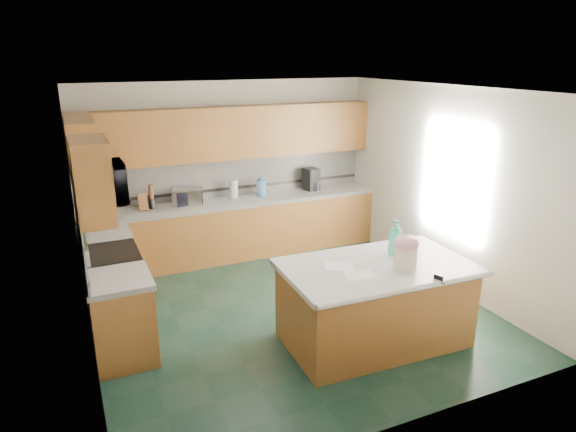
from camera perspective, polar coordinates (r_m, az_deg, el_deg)
floor at (r=6.55m, az=0.05°, el=-10.40°), size 4.60×4.60×0.00m
ceiling at (r=5.80m, az=0.06°, el=13.88°), size 4.60×4.60×0.00m
wall_back at (r=8.14m, az=-6.66°, el=5.24°), size 4.60×0.04×2.70m
wall_front at (r=4.16m, az=13.34°, el=-7.40°), size 4.60×0.04×2.70m
wall_left at (r=5.55m, az=-22.36°, el=-1.88°), size 0.04×4.60×2.70m
wall_right at (r=7.27m, az=17.02°, el=3.08°), size 0.04×4.60×2.70m
back_base_cab at (r=8.10m, az=-5.74°, el=-1.56°), size 4.60×0.60×0.86m
back_countertop at (r=7.96m, az=-5.85°, el=1.57°), size 4.60×0.64×0.06m
back_upper_cab at (r=7.87m, az=-6.40°, el=9.19°), size 4.60×0.33×0.78m
back_backsplash at (r=8.14m, az=-6.57°, el=4.41°), size 4.60×0.02×0.63m
back_accent_band at (r=8.18m, az=-6.51°, el=3.07°), size 4.60×0.01×0.05m
left_base_cab_rear at (r=7.09m, az=-19.41°, el=-5.37°), size 0.60×0.82×0.86m
left_counter_rear at (r=6.93m, az=-19.79°, el=-1.86°), size 0.64×0.82×0.06m
left_base_cab_front at (r=5.70m, az=-17.91°, el=-10.97°), size 0.60×0.72×0.86m
left_counter_front at (r=5.50m, az=-18.36°, el=-6.75°), size 0.64×0.72×0.06m
left_backsplash at (r=6.11m, az=-22.18°, el=-1.27°), size 0.02×2.30×0.63m
left_accent_band at (r=6.17m, az=-21.92°, el=-2.98°), size 0.01×2.30×0.05m
left_upper_cab_rear at (r=6.80m, az=-21.94°, el=6.72°), size 0.33×1.09×0.78m
left_upper_cab_front at (r=5.17m, az=-20.95°, el=3.74°), size 0.33×0.72×0.78m
range_body at (r=6.36m, az=-18.73°, el=-7.88°), size 0.60×0.76×0.88m
range_oven_door at (r=6.40m, az=-16.10°, el=-7.85°), size 0.02×0.68×0.55m
range_cooktop at (r=6.19m, az=-19.15°, el=-4.02°), size 0.62×0.78×0.04m
range_handle at (r=6.26m, az=-16.13°, el=-4.66°), size 0.02×0.66×0.02m
range_backguard at (r=6.13m, az=-21.67°, el=-3.28°), size 0.06×0.76×0.18m
microwave at (r=5.94m, az=-19.94°, el=3.47°), size 0.50×0.73×0.41m
island_base at (r=5.80m, az=9.57°, el=-9.79°), size 1.95×1.16×0.86m
island_top at (r=5.61m, az=9.80°, el=-5.61°), size 2.06×1.26×0.06m
island_bullnose at (r=5.17m, az=13.49°, el=-7.92°), size 2.02×0.13×0.06m
treat_jar at (r=5.50m, az=12.91°, el=-4.54°), size 0.27×0.27×0.25m
treat_jar_lid at (r=5.44m, az=13.03°, el=-2.92°), size 0.26×0.26×0.16m
treat_jar_knob at (r=5.42m, az=13.07°, el=-2.39°), size 0.09×0.03×0.03m
treat_jar_knob_end_l at (r=5.39m, az=12.69°, el=-2.46°), size 0.05×0.05×0.05m
treat_jar_knob_end_r at (r=5.44m, az=13.43°, el=-2.32°), size 0.05×0.05×0.05m
soap_bottle_island at (r=5.83m, az=11.86°, el=-2.34°), size 0.19×0.19×0.41m
paper_sheet_a at (r=5.32m, az=8.05°, el=-6.48°), size 0.35×0.29×0.00m
paper_sheet_b at (r=5.48m, az=5.79°, el=-5.63°), size 0.38×0.35×0.00m
clamp_body at (r=5.38m, az=16.38°, el=-6.69°), size 0.06×0.10×0.09m
clamp_handle at (r=5.34m, az=16.76°, el=-7.11°), size 0.02×0.07×0.02m
knife_block at (r=7.67m, az=-15.82°, el=1.51°), size 0.13×0.18×0.26m
utensil_crock at (r=7.73m, az=-14.89°, el=1.35°), size 0.12×0.12×0.14m
utensil_bundle at (r=7.68m, az=-14.99°, el=2.63°), size 0.07×0.07×0.21m
toaster_oven at (r=7.78m, az=-11.09°, el=2.11°), size 0.49×0.41×0.25m
toaster_oven_door at (r=7.65m, az=-10.85°, el=1.87°), size 0.38×0.01×0.21m
paper_towel at (r=8.01m, az=-6.06°, el=2.95°), size 0.13×0.13×0.29m
paper_towel_base at (r=8.04m, az=-6.03°, el=2.01°), size 0.19×0.19×0.01m
water_jug at (r=8.12m, az=-2.98°, el=3.13°), size 0.16×0.16×0.26m
water_jug_neck at (r=8.08m, az=-2.99°, el=4.15°), size 0.07×0.07×0.04m
coffee_maker at (r=8.47m, az=2.60°, el=4.11°), size 0.25×0.27×0.36m
coffee_carafe at (r=8.45m, az=2.75°, el=3.33°), size 0.15×0.15×0.15m
soap_bottle_back at (r=8.50m, az=3.17°, el=3.74°), size 0.16×0.16×0.25m
soap_back_cap at (r=8.47m, az=3.18°, el=4.65°), size 0.02×0.02×0.03m
window_light_proxy at (r=7.07m, az=17.99°, el=3.85°), size 0.02×1.40×1.10m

